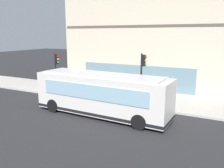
# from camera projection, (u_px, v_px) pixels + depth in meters

# --- Properties ---
(ground) EXTENTS (120.00, 120.00, 0.00)m
(ground) POSITION_uv_depth(u_px,v_px,m) (98.00, 114.00, 17.41)
(ground) COLOR #262628
(sidewalk_curb) EXTENTS (4.70, 40.00, 0.15)m
(sidewalk_curb) POSITION_uv_depth(u_px,v_px,m) (125.00, 97.00, 21.70)
(sidewalk_curb) COLOR #B2ADA3
(sidewalk_curb) RESTS_ON ground
(building_corner) EXTENTS (7.65, 16.67, 11.89)m
(building_corner) POSITION_uv_depth(u_px,v_px,m) (148.00, 33.00, 25.84)
(building_corner) COLOR beige
(building_corner) RESTS_ON ground
(city_bus_nearside) EXTENTS (2.90, 10.13, 3.07)m
(city_bus_nearside) POSITION_uv_depth(u_px,v_px,m) (101.00, 95.00, 16.84)
(city_bus_nearside) COLOR silver
(city_bus_nearside) RESTS_ON ground
(traffic_light_near_corner) EXTENTS (0.32, 0.49, 4.17)m
(traffic_light_near_corner) POSITION_uv_depth(u_px,v_px,m) (143.00, 69.00, 18.64)
(traffic_light_near_corner) COLOR black
(traffic_light_near_corner) RESTS_ON sidewalk_curb
(traffic_light_down_block) EXTENTS (0.32, 0.49, 3.87)m
(traffic_light_down_block) POSITION_uv_depth(u_px,v_px,m) (57.00, 66.00, 22.44)
(traffic_light_down_block) COLOR black
(traffic_light_down_block) RESTS_ON sidewalk_curb
(fire_hydrant) EXTENTS (0.35, 0.35, 0.74)m
(fire_hydrant) POSITION_uv_depth(u_px,v_px,m) (109.00, 93.00, 21.54)
(fire_hydrant) COLOR red
(fire_hydrant) RESTS_ON sidewalk_curb
(pedestrian_by_light_pole) EXTENTS (0.32, 0.32, 1.65)m
(pedestrian_by_light_pole) POSITION_uv_depth(u_px,v_px,m) (55.00, 81.00, 24.16)
(pedestrian_by_light_pole) COLOR #3F8C4C
(pedestrian_by_light_pole) RESTS_ON sidewalk_curb
(pedestrian_near_hydrant) EXTENTS (0.32, 0.32, 1.70)m
(pedestrian_near_hydrant) POSITION_uv_depth(u_px,v_px,m) (129.00, 85.00, 21.93)
(pedestrian_near_hydrant) COLOR #8C3F8C
(pedestrian_near_hydrant) RESTS_ON sidewalk_curb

